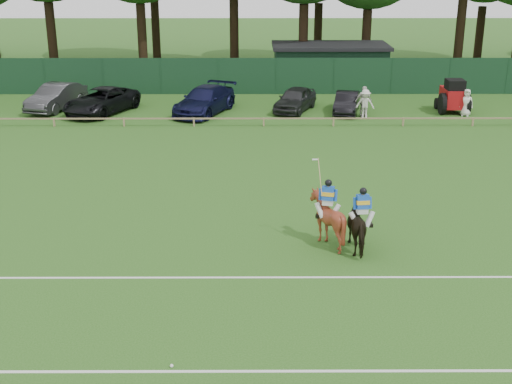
{
  "coord_description": "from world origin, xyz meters",
  "views": [
    {
      "loc": [
        0.41,
        -20.16,
        9.77
      ],
      "look_at": [
        0.5,
        3.0,
        1.4
      ],
      "focal_mm": 48.0,
      "sensor_mm": 36.0,
      "label": 1
    }
  ],
  "objects_px": {
    "sedan_navy": "(205,100)",
    "spectator_mid": "(363,101)",
    "sedan_grey": "(56,97)",
    "estate_black": "(347,103)",
    "polo_ball": "(172,366)",
    "tractor": "(453,97)",
    "spectator_left": "(365,104)",
    "utility_shed": "(330,65)",
    "hatch_grey": "(295,99)",
    "spectator_right": "(466,103)",
    "suv_black": "(101,101)",
    "horse_chestnut": "(327,219)",
    "horse_dark": "(361,227)"
  },
  "relations": [
    {
      "from": "hatch_grey",
      "to": "spectator_left",
      "type": "relative_size",
      "value": 2.51
    },
    {
      "from": "spectator_mid",
      "to": "tractor",
      "type": "relative_size",
      "value": 0.74
    },
    {
      "from": "sedan_grey",
      "to": "sedan_navy",
      "type": "xyz_separation_m",
      "value": [
        9.4,
        -1.05,
        -0.0
      ]
    },
    {
      "from": "estate_black",
      "to": "polo_ball",
      "type": "distance_m",
      "value": 28.23
    },
    {
      "from": "spectator_left",
      "to": "spectator_mid",
      "type": "height_order",
      "value": "spectator_mid"
    },
    {
      "from": "estate_black",
      "to": "suv_black",
      "type": "bearing_deg",
      "value": -167.61
    },
    {
      "from": "suv_black",
      "to": "polo_ball",
      "type": "height_order",
      "value": "suv_black"
    },
    {
      "from": "sedan_grey",
      "to": "suv_black",
      "type": "distance_m",
      "value": 3.2
    },
    {
      "from": "spectator_left",
      "to": "utility_shed",
      "type": "relative_size",
      "value": 0.2
    },
    {
      "from": "suv_black",
      "to": "spectator_left",
      "type": "relative_size",
      "value": 3.21
    },
    {
      "from": "spectator_right",
      "to": "sedan_navy",
      "type": "bearing_deg",
      "value": -161.26
    },
    {
      "from": "sedan_grey",
      "to": "hatch_grey",
      "type": "bearing_deg",
      "value": 15.57
    },
    {
      "from": "spectator_left",
      "to": "spectator_mid",
      "type": "xyz_separation_m",
      "value": [
        -0.04,
        0.4,
        0.06
      ]
    },
    {
      "from": "spectator_left",
      "to": "polo_ball",
      "type": "relative_size",
      "value": 19.11
    },
    {
      "from": "estate_black",
      "to": "utility_shed",
      "type": "xyz_separation_m",
      "value": [
        -0.17,
        8.69,
        0.9
      ]
    },
    {
      "from": "horse_dark",
      "to": "estate_black",
      "type": "bearing_deg",
      "value": -102.13
    },
    {
      "from": "sedan_grey",
      "to": "spectator_mid",
      "type": "height_order",
      "value": "spectator_mid"
    },
    {
      "from": "horse_chestnut",
      "to": "spectator_right",
      "type": "height_order",
      "value": "horse_chestnut"
    },
    {
      "from": "hatch_grey",
      "to": "polo_ball",
      "type": "relative_size",
      "value": 47.91
    },
    {
      "from": "hatch_grey",
      "to": "horse_dark",
      "type": "bearing_deg",
      "value": -64.68
    },
    {
      "from": "spectator_left",
      "to": "spectator_right",
      "type": "relative_size",
      "value": 1.05
    },
    {
      "from": "utility_shed",
      "to": "spectator_left",
      "type": "bearing_deg",
      "value": -83.8
    },
    {
      "from": "horse_dark",
      "to": "polo_ball",
      "type": "relative_size",
      "value": 22.04
    },
    {
      "from": "suv_black",
      "to": "spectator_right",
      "type": "xyz_separation_m",
      "value": [
        22.22,
        -0.83,
        0.05
      ]
    },
    {
      "from": "estate_black",
      "to": "tractor",
      "type": "relative_size",
      "value": 1.56
    },
    {
      "from": "sedan_navy",
      "to": "estate_black",
      "type": "height_order",
      "value": "sedan_navy"
    },
    {
      "from": "estate_black",
      "to": "spectator_left",
      "type": "xyz_separation_m",
      "value": [
        0.92,
        -1.31,
        0.22
      ]
    },
    {
      "from": "horse_chestnut",
      "to": "sedan_navy",
      "type": "height_order",
      "value": "horse_chestnut"
    },
    {
      "from": "estate_black",
      "to": "tractor",
      "type": "xyz_separation_m",
      "value": [
        6.54,
        0.05,
        0.35
      ]
    },
    {
      "from": "suv_black",
      "to": "spectator_mid",
      "type": "relative_size",
      "value": 3.0
    },
    {
      "from": "horse_dark",
      "to": "sedan_navy",
      "type": "height_order",
      "value": "horse_dark"
    },
    {
      "from": "sedan_grey",
      "to": "estate_black",
      "type": "bearing_deg",
      "value": 14.04
    },
    {
      "from": "sedan_grey",
      "to": "polo_ball",
      "type": "bearing_deg",
      "value": -52.7
    },
    {
      "from": "suv_black",
      "to": "spectator_mid",
      "type": "height_order",
      "value": "spectator_mid"
    },
    {
      "from": "horse_dark",
      "to": "spectator_left",
      "type": "xyz_separation_m",
      "value": [
        3.04,
        18.89,
        0.02
      ]
    },
    {
      "from": "horse_chestnut",
      "to": "suv_black",
      "type": "distance_m",
      "value": 22.99
    },
    {
      "from": "sedan_grey",
      "to": "polo_ball",
      "type": "height_order",
      "value": "sedan_grey"
    },
    {
      "from": "horse_chestnut",
      "to": "spectator_right",
      "type": "bearing_deg",
      "value": -104.93
    },
    {
      "from": "spectator_right",
      "to": "utility_shed",
      "type": "height_order",
      "value": "utility_shed"
    },
    {
      "from": "sedan_grey",
      "to": "spectator_mid",
      "type": "xyz_separation_m",
      "value": [
        19.03,
        -1.86,
        0.11
      ]
    },
    {
      "from": "sedan_navy",
      "to": "spectator_mid",
      "type": "height_order",
      "value": "spectator_mid"
    },
    {
      "from": "spectator_mid",
      "to": "utility_shed",
      "type": "relative_size",
      "value": 0.22
    },
    {
      "from": "utility_shed",
      "to": "tractor",
      "type": "height_order",
      "value": "utility_shed"
    },
    {
      "from": "suv_black",
      "to": "estate_black",
      "type": "relative_size",
      "value": 1.42
    },
    {
      "from": "sedan_grey",
      "to": "utility_shed",
      "type": "height_order",
      "value": "utility_shed"
    },
    {
      "from": "spectator_right",
      "to": "horse_chestnut",
      "type": "bearing_deg",
      "value": -97.26
    },
    {
      "from": "spectator_mid",
      "to": "utility_shed",
      "type": "distance_m",
      "value": 9.68
    },
    {
      "from": "suv_black",
      "to": "polo_ball",
      "type": "distance_m",
      "value": 28.07
    },
    {
      "from": "polo_ball",
      "to": "sedan_navy",
      "type": "bearing_deg",
      "value": 92.06
    },
    {
      "from": "spectator_right",
      "to": "tractor",
      "type": "xyz_separation_m",
      "value": [
        -0.57,
        0.92,
        0.17
      ]
    }
  ]
}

